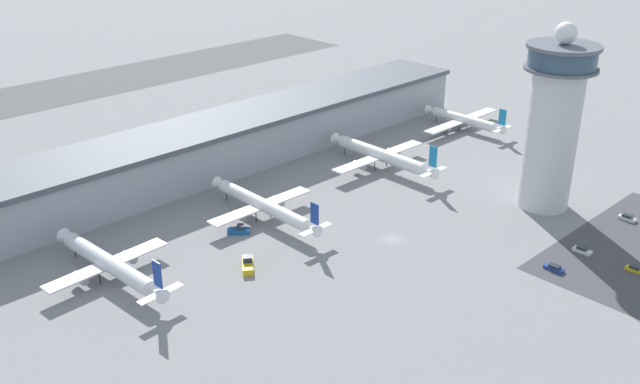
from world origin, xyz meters
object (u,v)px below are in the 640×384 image
airplane_gate_bravo (263,205)px  service_truck_catering (248,264)px  airplane_gate_alpha (109,264)px  service_truck_fuel (239,230)px  airplane_gate_delta (464,120)px  car_white_wagon (635,269)px  car_green_van (554,268)px  control_tower (554,121)px  car_silver_sedan (582,250)px  car_navy_sedan (627,218)px  airplane_gate_charlie (381,155)px

airplane_gate_bravo → service_truck_catering: 26.61m
airplane_gate_alpha → airplane_gate_bravo: airplane_gate_alpha is taller
service_truck_fuel → airplane_gate_delta: bearing=4.2°
car_white_wagon → car_green_van: bearing=134.4°
service_truck_catering → car_green_van: 73.36m
control_tower → airplane_gate_bravo: bearing=142.5°
airplane_gate_bravo → car_white_wagon: size_ratio=9.74×
service_truck_catering → airplane_gate_delta: bearing=11.2°
car_silver_sedan → car_navy_sedan: bearing=0.5°
airplane_gate_delta → car_green_van: (-68.87, -75.59, -3.10)m
car_white_wagon → car_green_van: (-13.39, 13.69, -0.00)m
airplane_gate_charlie → control_tower: bearing=-76.5°
airplane_gate_delta → control_tower: bearing=-125.0°
car_navy_sedan → car_silver_sedan: car_navy_sedan is taller
airplane_gate_alpha → airplane_gate_delta: size_ratio=1.06×
airplane_gate_alpha → car_white_wagon: (91.59, -83.82, -3.49)m
control_tower → car_silver_sedan: control_tower is taller
service_truck_fuel → car_white_wagon: bearing=-55.5°
airplane_gate_alpha → service_truck_catering: bearing=-35.3°
service_truck_catering → car_navy_sedan: size_ratio=1.57×
control_tower → airplane_gate_charlie: 56.00m
airplane_gate_alpha → airplane_gate_delta: bearing=2.1°
car_green_van → service_truck_catering: bearing=135.2°
airplane_gate_delta → service_truck_fuel: airplane_gate_delta is taller
airplane_gate_delta → car_white_wagon: bearing=-121.9°
airplane_gate_bravo → service_truck_catering: airplane_gate_bravo is taller
service_truck_catering → car_silver_sedan: size_ratio=1.57×
airplane_gate_delta → service_truck_catering: 123.34m
service_truck_catering → airplane_gate_alpha: bearing=144.7°
car_navy_sedan → car_green_van: (-38.94, 0.21, -0.05)m
control_tower → airplane_gate_bravo: (-63.01, 48.27, -21.08)m
airplane_gate_alpha → airplane_gate_charlie: size_ratio=0.97×
car_silver_sedan → control_tower: bearing=50.6°
car_green_van → car_white_wagon: bearing=-45.6°
control_tower → airplane_gate_alpha: bearing=155.7°
car_green_van → car_silver_sedan: bearing=-2.0°
airplane_gate_delta → airplane_gate_alpha: bearing=-177.9°
airplane_gate_charlie → airplane_gate_delta: airplane_gate_charlie is taller
airplane_gate_alpha → airplane_gate_delta: (147.07, 5.46, -0.39)m
airplane_gate_delta → service_truck_catering: bearing=-168.8°
car_green_van → service_truck_fuel: bearing=122.1°
service_truck_catering → car_navy_sedan: service_truck_catering is taller
airplane_gate_alpha → airplane_gate_bravo: (45.82, -0.91, 0.27)m
airplane_gate_alpha → car_silver_sedan: 115.41m
service_truck_catering → car_white_wagon: size_ratio=1.67×
car_navy_sedan → car_silver_sedan: size_ratio=1.00×
car_white_wagon → car_silver_sedan: bearing=91.5°
airplane_gate_charlie → car_silver_sedan: (-5.48, -71.91, -3.83)m
airplane_gate_charlie → car_navy_sedan: airplane_gate_charlie is taller
airplane_gate_alpha → car_green_van: 105.10m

